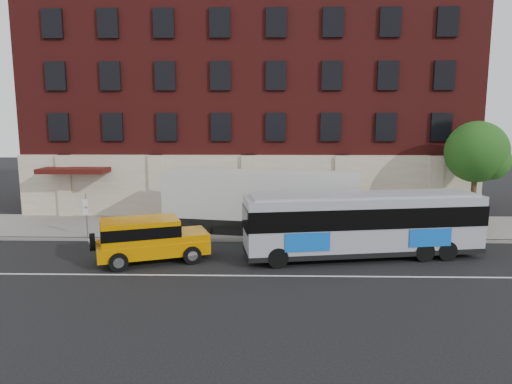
{
  "coord_description": "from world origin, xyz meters",
  "views": [
    {
      "loc": [
        1.16,
        -17.95,
        6.45
      ],
      "look_at": [
        0.64,
        5.5,
        2.74
      ],
      "focal_mm": 32.47,
      "sensor_mm": 36.0,
      "label": 1
    }
  ],
  "objects_px": {
    "sign_pole": "(86,213)",
    "shipping_container": "(260,204)",
    "street_tree": "(477,154)",
    "city_bus": "(363,222)",
    "yellow_suv": "(147,237)"
  },
  "relations": [
    {
      "from": "yellow_suv",
      "to": "shipping_container",
      "type": "distance_m",
      "value": 7.2
    },
    {
      "from": "sign_pole",
      "to": "city_bus",
      "type": "bearing_deg",
      "value": -11.52
    },
    {
      "from": "street_tree",
      "to": "city_bus",
      "type": "distance_m",
      "value": 10.38
    },
    {
      "from": "sign_pole",
      "to": "shipping_container",
      "type": "distance_m",
      "value": 9.41
    },
    {
      "from": "city_bus",
      "to": "yellow_suv",
      "type": "distance_m",
      "value": 9.98
    },
    {
      "from": "street_tree",
      "to": "yellow_suv",
      "type": "distance_m",
      "value": 19.42
    },
    {
      "from": "street_tree",
      "to": "yellow_suv",
      "type": "height_order",
      "value": "street_tree"
    },
    {
      "from": "street_tree",
      "to": "city_bus",
      "type": "height_order",
      "value": "street_tree"
    },
    {
      "from": "yellow_suv",
      "to": "city_bus",
      "type": "bearing_deg",
      "value": 5.18
    },
    {
      "from": "city_bus",
      "to": "yellow_suv",
      "type": "height_order",
      "value": "city_bus"
    },
    {
      "from": "sign_pole",
      "to": "yellow_suv",
      "type": "distance_m",
      "value": 5.72
    },
    {
      "from": "street_tree",
      "to": "sign_pole",
      "type": "bearing_deg",
      "value": -171.39
    },
    {
      "from": "city_bus",
      "to": "sign_pole",
      "type": "bearing_deg",
      "value": 168.48
    },
    {
      "from": "yellow_suv",
      "to": "shipping_container",
      "type": "xyz_separation_m",
      "value": [
        5.04,
        5.1,
        0.63
      ]
    },
    {
      "from": "sign_pole",
      "to": "city_bus",
      "type": "distance_m",
      "value": 14.49
    }
  ]
}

